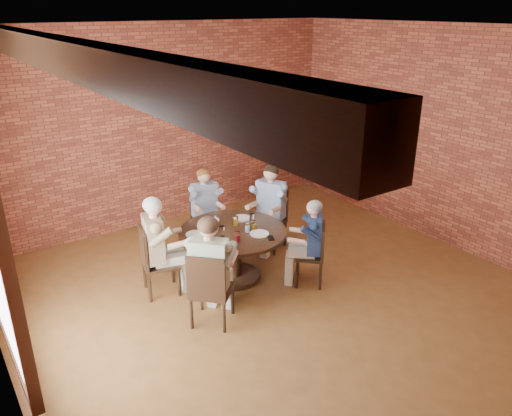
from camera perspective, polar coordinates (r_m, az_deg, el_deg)
floor at (r=6.64m, az=3.71°, el=-11.00°), size 7.00×7.00×0.00m
ceiling at (r=5.56m, az=4.61°, el=19.76°), size 7.00×7.00×0.00m
wall_back at (r=8.78m, az=-10.42°, el=9.14°), size 7.00×0.00×7.00m
wall_right at (r=8.24m, az=22.23°, el=7.01°), size 0.00×7.00×7.00m
ceiling_beam at (r=4.46m, az=-21.83°, el=16.07°), size 0.22×6.90×0.26m
dining_table at (r=6.98m, az=-2.64°, el=-4.20°), size 1.49×1.49×0.75m
chair_a at (r=7.93m, az=1.83°, el=-0.91°), size 0.60×0.60×0.96m
diner_a at (r=7.80m, az=1.54°, el=-0.01°), size 0.85×0.79×1.37m
chair_b at (r=8.04m, az=-5.92°, el=-0.87°), size 0.47×0.47×0.91m
diner_b at (r=7.91m, az=-5.77°, el=-0.09°), size 0.60×0.70×1.29m
chair_c at (r=6.75m, az=-11.68°, el=-5.73°), size 0.54×0.54×0.96m
diner_c at (r=6.69m, az=-11.02°, el=-4.32°), size 0.79×0.70×1.38m
chair_d at (r=6.00m, az=-5.36°, el=-9.06°), size 0.66×0.66×0.98m
diner_d at (r=5.99m, az=-5.16°, el=-7.13°), size 0.91×0.90×1.41m
chair_e at (r=6.91m, az=6.76°, el=-5.04°), size 0.54×0.54×0.89m
diner_e at (r=6.85m, az=6.20°, el=-4.01°), size 0.75×0.74×1.24m
plate_a at (r=7.25m, az=-1.62°, el=-1.16°), size 0.26×0.26×0.01m
plate_b at (r=7.20m, az=-5.26°, el=-1.40°), size 0.26×0.26×0.01m
plate_c at (r=6.79m, az=-6.94°, el=-2.99°), size 0.26×0.26×0.01m
plate_d at (r=6.76m, az=0.38°, el=-2.95°), size 0.26×0.26×0.01m
glass_a at (r=7.08m, az=-0.49°, el=-1.19°), size 0.07×0.07×0.14m
glass_b at (r=7.00m, az=-2.32°, el=-1.49°), size 0.07×0.07×0.14m
glass_c at (r=7.08m, az=-4.82°, el=-1.26°), size 0.07×0.07×0.14m
glass_d at (r=6.88m, az=-4.65°, el=-2.00°), size 0.07×0.07×0.14m
glass_e at (r=6.70m, az=-3.87°, el=-2.65°), size 0.07×0.07×0.14m
glass_f at (r=6.54m, az=-2.15°, el=-3.28°), size 0.07×0.07×0.14m
glass_g at (r=6.80m, az=-0.98°, el=-2.22°), size 0.07×0.07×0.14m
glass_h at (r=6.85m, az=-0.28°, el=-2.02°), size 0.07×0.07×0.14m
smartphone at (r=6.65m, az=1.70°, el=-3.44°), size 0.13×0.17×0.01m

